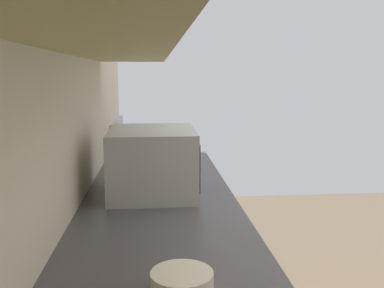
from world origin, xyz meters
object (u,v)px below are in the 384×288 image
at_px(bowl, 182,283).
at_px(oven_range, 156,200).
at_px(kettle, 165,148).
at_px(microwave, 153,161).

bearing_deg(bowl, oven_range, 1.46).
bearing_deg(kettle, oven_range, 5.05).
bearing_deg(microwave, bowl, -175.64).
height_order(oven_range, kettle, oven_range).
xyz_separation_m(oven_range, microwave, (-1.32, 0.01, 0.57)).
distance_m(microwave, kettle, 0.69).
bearing_deg(oven_range, microwave, 179.51).
distance_m(oven_range, bowl, 2.25).
relative_size(microwave, bowl, 3.03).
height_order(oven_range, bowl, oven_range).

